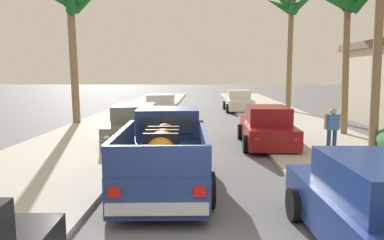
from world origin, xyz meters
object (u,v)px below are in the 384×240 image
at_px(car_right_far, 267,127).
at_px(car_right_mid, 161,108).
at_px(car_right_near, 381,212).
at_px(palm_tree_right_mid, 70,9).
at_px(pedestrian, 332,127).
at_px(car_left_near, 135,125).
at_px(palm_tree_left_mid, 291,15).
at_px(palm_tree_right_fore, 348,5).
at_px(car_left_mid, 238,101).
at_px(pickup_truck, 166,153).

bearing_deg(car_right_far, car_right_mid, 123.45).
relative_size(car_right_near, palm_tree_right_mid, 0.57).
xyz_separation_m(car_right_mid, pedestrian, (7.07, -8.74, 0.20)).
xyz_separation_m(car_left_near, palm_tree_left_mid, (8.87, 11.51, 6.10)).
bearing_deg(pedestrian, palm_tree_right_mid, 151.21).
relative_size(car_right_mid, palm_tree_right_fore, 0.63).
bearing_deg(palm_tree_left_mid, car_left_mid, 171.62).
distance_m(pickup_truck, car_left_near, 5.74).
xyz_separation_m(palm_tree_left_mid, palm_tree_right_mid, (-13.02, -6.88, -0.71)).
distance_m(car_right_mid, palm_tree_right_fore, 11.33).
distance_m(car_left_mid, palm_tree_right_mid, 13.19).
bearing_deg(pedestrian, car_right_mid, 128.98).
height_order(car_right_near, pedestrian, pedestrian).
height_order(car_left_near, pedestrian, pedestrian).
xyz_separation_m(car_left_mid, car_right_mid, (-5.12, -4.95, 0.00)).
bearing_deg(palm_tree_left_mid, car_left_near, -127.63).
bearing_deg(car_right_far, palm_tree_right_mid, 151.37).
distance_m(pickup_truck, car_left_mid, 17.81).
bearing_deg(car_left_mid, pickup_truck, -101.37).
height_order(car_right_mid, palm_tree_right_mid, palm_tree_right_mid).
xyz_separation_m(car_left_mid, palm_tree_left_mid, (3.52, -0.52, 6.10)).
xyz_separation_m(car_left_mid, palm_tree_right_fore, (3.69, -10.01, 5.03)).
distance_m(car_right_far, palm_tree_right_mid, 11.97).
xyz_separation_m(car_left_near, palm_tree_right_fore, (9.04, 2.02, 5.03)).
relative_size(pickup_truck, car_left_mid, 1.23).
distance_m(pickup_truck, car_right_mid, 12.62).
relative_size(car_left_mid, pedestrian, 2.70).
xyz_separation_m(pickup_truck, car_right_mid, (-1.61, 12.51, -0.10)).
bearing_deg(car_left_mid, car_left_near, -113.98).
bearing_deg(car_left_near, car_right_mid, 88.11).
relative_size(car_right_far, palm_tree_right_fore, 0.63).
height_order(car_left_near, car_right_far, same).
relative_size(palm_tree_left_mid, palm_tree_right_mid, 1.09).
height_order(pickup_truck, car_left_mid, pickup_truck).
bearing_deg(palm_tree_right_mid, palm_tree_right_fore, -11.23).
xyz_separation_m(car_left_mid, car_right_far, (-0.12, -12.52, 0.00)).
bearing_deg(palm_tree_right_fore, car_left_near, -167.42).
distance_m(car_right_mid, palm_tree_left_mid, 11.47).
relative_size(palm_tree_left_mid, pedestrian, 5.17).
bearing_deg(pedestrian, car_left_mid, 98.13).
height_order(car_left_mid, car_right_mid, same).
bearing_deg(car_right_mid, pedestrian, -51.02).
xyz_separation_m(car_right_mid, palm_tree_left_mid, (8.64, 4.43, 6.10)).
bearing_deg(palm_tree_left_mid, pickup_truck, -112.55).
height_order(pickup_truck, pedestrian, pickup_truck).
bearing_deg(palm_tree_right_fore, pickup_truck, -134.01).
xyz_separation_m(car_right_far, palm_tree_right_fore, (3.80, 2.50, 5.03)).
height_order(car_left_near, palm_tree_right_mid, palm_tree_right_mid).
bearing_deg(car_right_near, palm_tree_left_mid, 80.56).
distance_m(palm_tree_right_fore, palm_tree_left_mid, 9.56).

